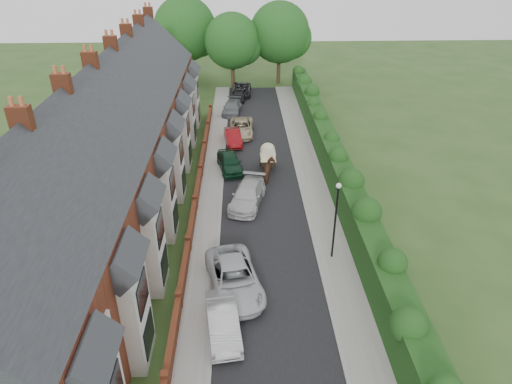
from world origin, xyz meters
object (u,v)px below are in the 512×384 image
car_silver_a (223,321)px  car_white (248,195)px  car_black (239,95)px  car_red (233,137)px  horse (269,171)px  car_beige (241,128)px  lamppost (336,212)px  car_silver_b (234,278)px  car_green (230,162)px  horse_cart (268,155)px  car_grey (232,108)px

car_silver_a → car_white: 12.42m
car_silver_a → car_black: bearing=80.6°
car_red → horse: size_ratio=1.95×
car_silver_a → car_beige: car_beige is taller
car_red → car_black: 13.21m
lamppost → car_silver_b: size_ratio=0.92×
car_black → horse: bearing=-76.6°
lamppost → car_silver_a: size_ratio=1.23×
lamppost → car_beige: 21.00m
car_silver_b → car_green: 14.81m
car_red → horse_cart: 6.18m
car_white → horse: horse is taller
car_beige → horse_cart: size_ratio=1.73×
car_red → car_grey: bearing=84.1°
car_white → horse: (1.79, 3.61, 0.13)m
car_silver_a → car_silver_b: (0.53, 3.14, 0.09)m
lamppost → car_green: bearing=117.7°
lamppost → car_red: bearing=109.2°
car_green → horse: horse is taller
car_silver_a → car_green: 17.94m
car_white → horse: bearing=77.1°
lamppost → horse_cart: bearing=104.5°
car_grey → car_silver_a: bearing=-83.3°
horse → car_red: bearing=-64.5°
car_silver_b → car_green: size_ratio=1.30×
car_white → car_black: 24.41m
horse_cart → car_red: bearing=118.9°
car_grey → car_green: bearing=-83.3°
car_silver_b → car_white: car_silver_b is taller
car_white → car_beige: size_ratio=1.00×
car_silver_b → car_beige: bearing=76.5°
car_red → car_silver_a: bearing=-97.9°
car_white → horse_cart: 6.10m
car_black → horse: (2.40, -20.79, 0.22)m
car_silver_a → car_grey: size_ratio=0.92×
horse → horse_cart: 2.22m
car_beige → horse: (2.20, -9.92, 0.16)m
lamppost → car_black: bearing=100.2°
car_grey → car_black: (0.80, 4.71, -0.02)m
car_white → lamppost: bearing=-39.4°
car_red → horse: bearing=-75.9°
car_silver_b → car_black: (0.27, 33.60, -0.14)m
car_silver_a → car_beige: (0.99, 25.87, 0.01)m
car_white → car_green: bearing=117.5°
car_black → horse_cart: horse_cart is taller
lamppost → horse_cart: lamppost is taller
car_silver_b → car_beige: size_ratio=1.11×
car_silver_a → car_red: car_silver_a is taller
car_silver_a → car_grey: car_silver_a is taller
lamppost → car_red: lamppost is taller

